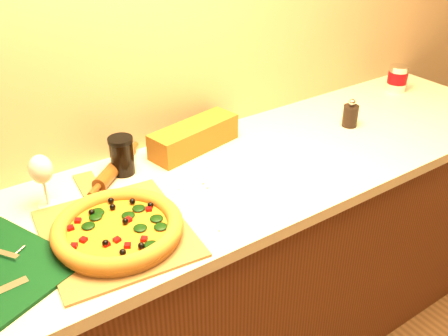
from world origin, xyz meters
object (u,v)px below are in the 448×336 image
pepper_grinder (350,115)px  wine_glass (41,171)px  dark_jar (122,155)px  coffee_canister (397,78)px  rolling_pin (115,167)px  pizza_peel (114,230)px  pizza (118,229)px

pepper_grinder → wine_glass: 1.17m
dark_jar → coffee_canister: bearing=-1.4°
dark_jar → wine_glass: bearing=-170.1°
pepper_grinder → rolling_pin: 0.94m
pizza_peel → pepper_grinder: 1.06m
rolling_pin → wine_glass: wine_glass is taller
pepper_grinder → dark_jar: size_ratio=0.87×
pizza → dark_jar: (0.16, 0.31, 0.03)m
pepper_grinder → pizza_peel: bearing=-174.4°
pizza_peel → pepper_grinder: (1.05, 0.10, 0.04)m
pizza_peel → rolling_pin: size_ratio=2.15×
pizza → coffee_canister: coffee_canister is taller
rolling_pin → coffee_canister: bearing=-1.8°
pizza → dark_jar: 0.35m
wine_glass → dark_jar: size_ratio=1.31×
pizza_peel → pepper_grinder: pepper_grinder is taller
rolling_pin → pepper_grinder: bearing=-11.3°
pepper_grinder → dark_jar: 0.91m
pizza → rolling_pin: bearing=67.6°
dark_jar → pizza_peel: bearing=-119.5°
pizza → dark_jar: bearing=63.2°
pizza_peel → pizza: bearing=-86.7°
rolling_pin → dark_jar: dark_jar is taller
wine_glass → pizza: bearing=-67.4°
rolling_pin → pizza: bearing=-112.4°
rolling_pin → coffee_canister: size_ratio=2.31×
coffee_canister → wine_glass: wine_glass is taller
pizza_peel → wine_glass: wine_glass is taller
coffee_canister → dark_jar: dark_jar is taller
dark_jar → pizza: bearing=-116.8°
pizza_peel → coffee_canister: size_ratio=4.97×
pizza_peel → pizza: 0.05m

